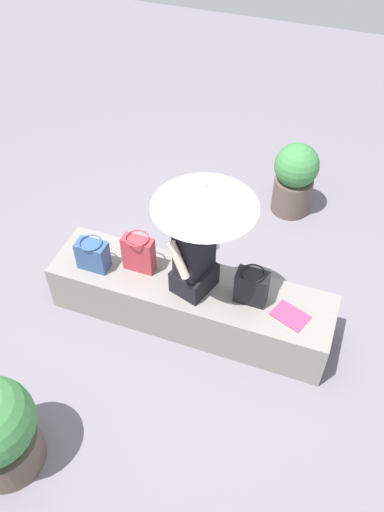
% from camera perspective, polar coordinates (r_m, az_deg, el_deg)
% --- Properties ---
extents(ground_plane, '(14.00, 14.00, 0.00)m').
position_cam_1_polar(ground_plane, '(4.80, -0.23, -6.75)').
color(ground_plane, slate).
extents(stone_bench, '(2.48, 0.61, 0.48)m').
position_cam_1_polar(stone_bench, '(4.62, -0.24, -4.95)').
color(stone_bench, gray).
rests_on(stone_bench, ground).
extents(person_seated, '(0.37, 0.51, 0.90)m').
position_cam_1_polar(person_seated, '(4.13, 0.27, 0.19)').
color(person_seated, black).
rests_on(person_seated, stone_bench).
extents(parasol, '(0.79, 0.79, 1.14)m').
position_cam_1_polar(parasol, '(3.67, 1.44, 6.57)').
color(parasol, '#B7B7BC').
rests_on(parasol, stone_bench).
extents(handbag_black, '(0.26, 0.20, 0.33)m').
position_cam_1_polar(handbag_black, '(4.23, 6.56, -3.35)').
color(handbag_black, black).
rests_on(handbag_black, stone_bench).
extents(tote_bag_canvas, '(0.27, 0.20, 0.29)m').
position_cam_1_polar(tote_bag_canvas, '(4.55, -10.85, 0.14)').
color(tote_bag_canvas, '#335184').
rests_on(tote_bag_canvas, stone_bench).
extents(shoulder_bag_spare, '(0.27, 0.20, 0.37)m').
position_cam_1_polar(shoulder_bag_spare, '(4.45, -5.89, 0.30)').
color(shoulder_bag_spare, '#B2333D').
rests_on(shoulder_bag_spare, stone_bench).
extents(magazine, '(0.33, 0.29, 0.01)m').
position_cam_1_polar(magazine, '(4.28, 10.72, -6.45)').
color(magazine, '#D83866').
rests_on(magazine, stone_bench).
extents(planter_near, '(0.47, 0.47, 0.83)m').
position_cam_1_polar(planter_near, '(5.70, 11.21, 8.44)').
color(planter_near, brown).
rests_on(planter_near, ground).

